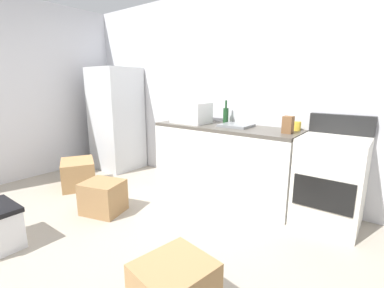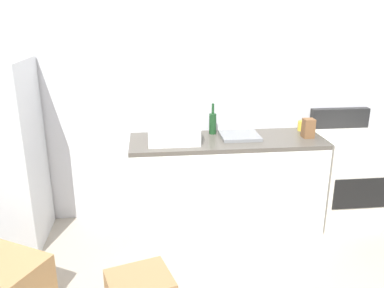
# 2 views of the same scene
# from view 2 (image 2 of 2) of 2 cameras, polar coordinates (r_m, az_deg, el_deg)

# --- Properties ---
(wall_back) EXTENTS (5.00, 0.10, 2.60)m
(wall_back) POSITION_cam_2_polar(r_m,az_deg,el_deg) (3.90, -0.19, 7.75)
(wall_back) COLOR silver
(wall_back) RESTS_ON ground_plane
(kitchen_counter) EXTENTS (1.80, 0.60, 0.90)m
(kitchen_counter) POSITION_cam_2_polar(r_m,az_deg,el_deg) (3.86, 4.83, -5.65)
(kitchen_counter) COLOR white
(kitchen_counter) RESTS_ON ground_plane
(stove_oven) EXTENTS (0.60, 0.61, 1.10)m
(stove_oven) POSITION_cam_2_polar(r_m,az_deg,el_deg) (4.26, 21.20, -4.33)
(stove_oven) COLOR silver
(stove_oven) RESTS_ON ground_plane
(microwave) EXTENTS (0.46, 0.34, 0.27)m
(microwave) POSITION_cam_2_polar(r_m,az_deg,el_deg) (3.57, -2.69, 2.35)
(microwave) COLOR white
(microwave) RESTS_ON kitchen_counter
(sink_basin) EXTENTS (0.36, 0.32, 0.03)m
(sink_basin) POSITION_cam_2_polar(r_m,az_deg,el_deg) (3.76, 6.91, 1.17)
(sink_basin) COLOR slate
(sink_basin) RESTS_ON kitchen_counter
(wine_bottle) EXTENTS (0.07, 0.07, 0.30)m
(wine_bottle) POSITION_cam_2_polar(r_m,az_deg,el_deg) (3.83, 3.00, 3.08)
(wine_bottle) COLOR #193F1E
(wine_bottle) RESTS_ON kitchen_counter
(coffee_mug) EXTENTS (0.08, 0.08, 0.10)m
(coffee_mug) POSITION_cam_2_polar(r_m,az_deg,el_deg) (4.10, 15.57, 2.56)
(coffee_mug) COLOR gold
(coffee_mug) RESTS_ON kitchen_counter
(knife_block) EXTENTS (0.10, 0.10, 0.18)m
(knife_block) POSITION_cam_2_polar(r_m,az_deg,el_deg) (3.87, 16.43, 2.20)
(knife_block) COLOR brown
(knife_block) RESTS_ON kitchen_counter
(cardboard_box_large) EXTENTS (0.68, 0.63, 0.37)m
(cardboard_box_large) POSITION_cam_2_polar(r_m,az_deg,el_deg) (3.27, -25.21, -17.73)
(cardboard_box_large) COLOR #A37A4C
(cardboard_box_large) RESTS_ON ground_plane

